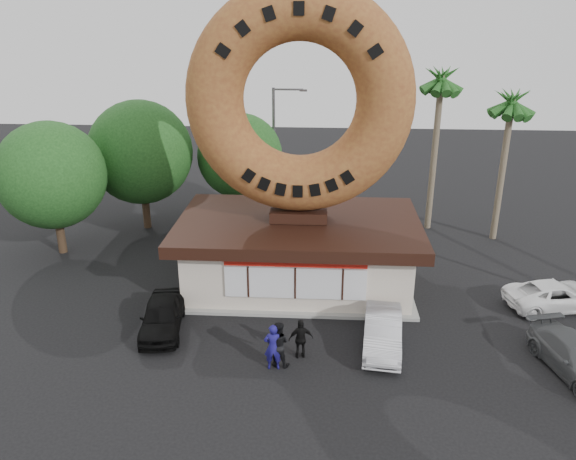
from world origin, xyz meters
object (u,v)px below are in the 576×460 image
(donut_shop, at_px, (298,250))
(car_silver, at_px, (383,332))
(street_lamp, at_px, (276,145))
(car_white, at_px, (555,295))
(person_left, at_px, (273,347))
(person_right, at_px, (301,339))
(person_center, at_px, (278,344))
(car_black, at_px, (162,316))
(car_grey, at_px, (576,358))
(giant_donut, at_px, (300,101))

(donut_shop, bearing_deg, car_silver, -56.08)
(street_lamp, distance_m, car_white, 18.07)
(person_left, xyz_separation_m, person_right, (0.99, 0.77, -0.11))
(street_lamp, relative_size, car_white, 1.84)
(car_white, bearing_deg, person_center, 100.86)
(donut_shop, bearing_deg, street_lamp, 100.50)
(person_right, height_order, car_silver, person_right)
(car_black, relative_size, car_grey, 0.91)
(car_silver, bearing_deg, person_center, -153.74)
(giant_donut, xyz_separation_m, car_black, (-5.38, -4.61, -8.04))
(street_lamp, relative_size, car_grey, 1.84)
(person_right, bearing_deg, person_left, 26.50)
(person_right, height_order, car_white, person_right)
(person_right, height_order, car_grey, person_right)
(person_right, xyz_separation_m, car_black, (-5.75, 1.57, -0.13))
(person_center, distance_m, car_silver, 4.24)
(car_grey, xyz_separation_m, car_white, (1.07, 4.88, -0.03))
(car_white, bearing_deg, car_grey, 155.31)
(car_white, bearing_deg, car_black, 87.67)
(person_right, bearing_deg, car_grey, 166.38)
(person_center, xyz_separation_m, car_grey, (10.79, 0.19, -0.26))
(giant_donut, xyz_separation_m, street_lamp, (-1.86, 10.00, -4.23))
(donut_shop, height_order, person_right, donut_shop)
(street_lamp, distance_m, person_left, 17.36)
(giant_donut, bearing_deg, person_left, -95.03)
(person_left, distance_m, car_grey, 10.96)
(car_grey, bearing_deg, car_black, 159.41)
(street_lamp, relative_size, person_right, 4.99)
(person_left, bearing_deg, person_center, -130.86)
(person_center, xyz_separation_m, car_silver, (3.97, 1.48, -0.23))
(giant_donut, height_order, person_right, giant_donut)
(person_center, xyz_separation_m, person_right, (0.83, 0.56, -0.09))
(person_center, height_order, car_grey, person_center)
(street_lamp, bearing_deg, car_grey, -53.60)
(person_left, distance_m, person_center, 0.27)
(person_right, distance_m, car_black, 5.96)
(giant_donut, relative_size, person_right, 6.13)
(giant_donut, bearing_deg, donut_shop, -90.00)
(person_left, bearing_deg, donut_shop, -99.44)
(car_silver, bearing_deg, street_lamp, 115.23)
(person_right, bearing_deg, car_silver, -175.14)
(person_left, distance_m, car_silver, 4.47)
(street_lamp, bearing_deg, person_right, -82.14)
(car_silver, bearing_deg, person_left, -151.84)
(street_lamp, bearing_deg, person_center, -85.20)
(donut_shop, relative_size, giant_donut, 1.14)
(street_lamp, bearing_deg, car_silver, -70.58)
(car_grey, bearing_deg, giant_donut, 134.10)
(person_left, distance_m, person_right, 1.26)
(donut_shop, height_order, street_lamp, street_lamp)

